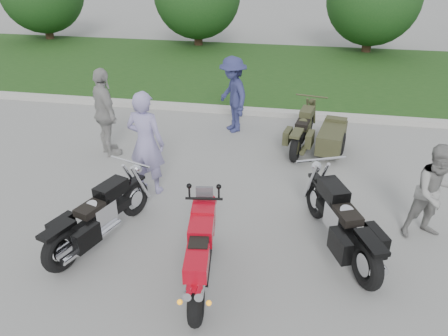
% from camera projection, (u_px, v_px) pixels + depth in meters
% --- Properties ---
extents(ground, '(80.00, 80.00, 0.00)m').
position_uv_depth(ground, '(184.00, 250.00, 6.76)').
color(ground, gray).
rests_on(ground, ground).
extents(curb, '(60.00, 0.30, 0.15)m').
position_uv_depth(curb, '(241.00, 111.00, 11.93)').
color(curb, '#B1AFA6').
rests_on(curb, ground).
extents(grass_strip, '(60.00, 8.00, 0.14)m').
position_uv_depth(grass_strip, '(259.00, 70.00, 15.53)').
color(grass_strip, '#2C511B').
rests_on(grass_strip, ground).
extents(sportbike_red, '(0.51, 1.98, 0.94)m').
position_uv_depth(sportbike_red, '(200.00, 253.00, 5.83)').
color(sportbike_red, black).
rests_on(sportbike_red, ground).
extents(cruiser_left, '(0.87, 2.20, 0.88)m').
position_uv_depth(cruiser_left, '(97.00, 219.00, 6.72)').
color(cruiser_left, black).
rests_on(cruiser_left, ground).
extents(cruiser_right, '(1.11, 2.31, 0.94)m').
position_uv_depth(cruiser_right, '(343.00, 225.00, 6.52)').
color(cruiser_right, black).
rests_on(cruiser_right, ground).
extents(cruiser_sidecar, '(1.27, 2.15, 0.83)m').
position_uv_depth(cruiser_sidecar, '(319.00, 135.00, 9.68)').
color(cruiser_sidecar, black).
rests_on(cruiser_sidecar, ground).
extents(person_stripe, '(0.78, 0.57, 1.96)m').
position_uv_depth(person_stripe, '(146.00, 143.00, 7.90)').
color(person_stripe, '#928ABC').
rests_on(person_stripe, ground).
extents(person_grey, '(0.92, 0.81, 1.59)m').
position_uv_depth(person_grey, '(435.00, 193.00, 6.73)').
color(person_grey, gray).
rests_on(person_grey, ground).
extents(person_denim, '(1.22, 1.37, 1.84)m').
position_uv_depth(person_denim, '(233.00, 95.00, 10.49)').
color(person_denim, navy).
rests_on(person_denim, ground).
extents(person_back, '(1.12, 1.15, 1.93)m').
position_uv_depth(person_back, '(105.00, 113.00, 9.29)').
color(person_back, '#9C9B97').
rests_on(person_back, ground).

